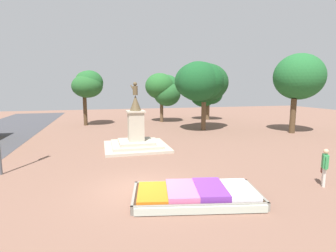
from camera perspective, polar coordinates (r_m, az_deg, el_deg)
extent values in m
plane|color=brown|center=(12.08, -6.03, -13.60)|extent=(87.75, 87.75, 0.00)
cube|color=#38281C|center=(11.06, 6.07, -14.88)|extent=(5.24, 3.19, 0.31)
cube|color=gray|center=(9.98, 7.23, -17.48)|extent=(5.01, 1.08, 0.35)
cube|color=gray|center=(12.15, 5.14, -12.58)|extent=(5.01, 1.08, 0.35)
cube|color=gray|center=(10.95, -7.38, -15.05)|extent=(0.58, 2.46, 0.35)
cube|color=gray|center=(11.70, 18.58, -13.85)|extent=(0.58, 2.46, 0.35)
cube|color=orange|center=(10.85, -3.40, -14.15)|extent=(1.55, 2.28, 0.10)
cube|color=#D86699|center=(10.89, 2.96, -13.77)|extent=(1.55, 2.28, 0.21)
cube|color=#72339E|center=(11.06, 9.17, -13.41)|extent=(1.55, 2.28, 0.24)
cube|color=white|center=(11.38, 15.10, -13.18)|extent=(1.55, 2.28, 0.16)
cube|color=#B2BCAD|center=(9.94, 7.29, -17.62)|extent=(4.78, 1.13, 0.28)
cube|color=#B4AA95|center=(19.87, -6.93, -4.48)|extent=(4.64, 4.64, 0.19)
cube|color=#B0A692|center=(19.82, -6.94, -3.94)|extent=(3.60, 3.60, 0.19)
cube|color=#B1A792|center=(19.78, -6.95, -3.40)|extent=(2.55, 2.55, 0.19)
cube|color=#B2A893|center=(19.58, -7.01, -0.09)|extent=(1.12, 1.12, 2.12)
cube|color=#B2A893|center=(19.45, -7.07, 3.17)|extent=(1.32, 1.32, 0.12)
cone|color=brown|center=(19.40, -7.11, 5.02)|extent=(0.84, 0.84, 1.14)
cylinder|color=brown|center=(19.37, -7.15, 7.67)|extent=(0.36, 0.36, 0.66)
sphere|color=brown|center=(19.37, -7.18, 9.08)|extent=(0.29, 0.29, 0.29)
cylinder|color=brown|center=(19.51, -7.66, 8.06)|extent=(0.37, 0.39, 0.56)
cylinder|color=beige|center=(14.08, 30.86, -9.64)|extent=(0.13, 0.13, 0.88)
cylinder|color=beige|center=(14.25, 30.71, -9.42)|extent=(0.13, 0.13, 0.88)
cube|color=#338C4C|center=(13.96, 31.02, -6.58)|extent=(0.39, 0.44, 0.63)
cylinder|color=#338C4C|center=(13.74, 31.21, -6.95)|extent=(0.09, 0.09, 0.59)
cylinder|color=#338C4C|center=(14.20, 30.82, -6.46)|extent=(0.09, 0.09, 0.59)
sphere|color=tan|center=(13.86, 31.16, -4.75)|extent=(0.23, 0.23, 0.23)
cube|color=#591E19|center=(14.38, 30.62, -8.34)|extent=(0.25, 0.30, 0.22)
cylinder|color=brown|center=(27.85, 7.74, 2.14)|extent=(0.48, 0.48, 2.97)
ellipsoid|color=#164E22|center=(27.42, 6.81, 9.64)|extent=(5.06, 4.77, 3.96)
ellipsoid|color=#194A22|center=(28.89, 8.50, 9.36)|extent=(4.64, 4.21, 4.03)
ellipsoid|color=#174E24|center=(26.55, 6.53, 9.63)|extent=(4.15, 3.71, 3.93)
cylinder|color=brown|center=(34.15, -1.40, 3.00)|extent=(0.42, 0.42, 2.53)
ellipsoid|color=#245E28|center=(34.12, -1.80, 8.68)|extent=(3.75, 3.91, 3.31)
ellipsoid|color=#215D2A|center=(34.56, -0.21, 8.68)|extent=(3.13, 3.04, 2.94)
ellipsoid|color=#245C2A|center=(33.89, -0.17, 7.01)|extent=(3.45, 3.13, 3.15)
cylinder|color=#4C3823|center=(28.63, 25.53, 1.99)|extent=(0.55, 0.55, 3.40)
ellipsoid|color=#205E2B|center=(29.21, 26.62, 9.58)|extent=(4.86, 4.77, 4.50)
ellipsoid|color=#215827|center=(29.38, 26.74, 10.28)|extent=(3.86, 3.57, 3.59)
cylinder|color=brown|center=(37.12, 8.61, 3.23)|extent=(0.52, 0.52, 2.38)
ellipsoid|color=#174D21|center=(36.85, 9.28, 6.79)|extent=(3.22, 3.29, 2.71)
ellipsoid|color=#175021|center=(37.11, 7.74, 7.19)|extent=(3.95, 3.45, 3.94)
ellipsoid|color=#1B4D25|center=(36.76, 8.16, 8.07)|extent=(3.72, 3.51, 3.24)
cylinder|color=#4C3823|center=(32.60, -17.58, 3.13)|extent=(0.44, 0.44, 3.42)
ellipsoid|color=#245D25|center=(33.18, -16.98, 9.54)|extent=(2.91, 2.80, 2.22)
ellipsoid|color=#215928|center=(32.05, -16.66, 9.01)|extent=(3.04, 2.74, 2.83)
ellipsoid|color=#245827|center=(31.90, -17.18, 8.30)|extent=(3.50, 3.13, 2.67)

